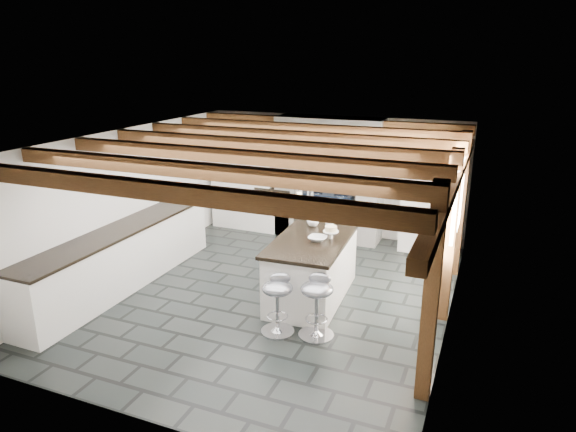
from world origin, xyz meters
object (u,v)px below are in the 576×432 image
at_px(bar_stool_near, 317,299).
at_px(kitchen_island, 312,267).
at_px(bar_stool_far, 277,297).
at_px(range_cooker, 328,214).

bearing_deg(bar_stool_near, kitchen_island, 102.78).
xyz_separation_m(kitchen_island, bar_stool_near, (0.42, -1.01, 0.04)).
xyz_separation_m(kitchen_island, bar_stool_far, (-0.07, -1.11, 0.02)).
bearing_deg(range_cooker, bar_stool_near, -74.19).
distance_m(range_cooker, bar_stool_far, 3.70).
bearing_deg(bar_stool_near, range_cooker, 96.12).
height_order(range_cooker, bar_stool_near, range_cooker).
distance_m(range_cooker, kitchen_island, 2.62).
bearing_deg(kitchen_island, bar_stool_near, -70.32).
relative_size(kitchen_island, bar_stool_far, 2.42).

